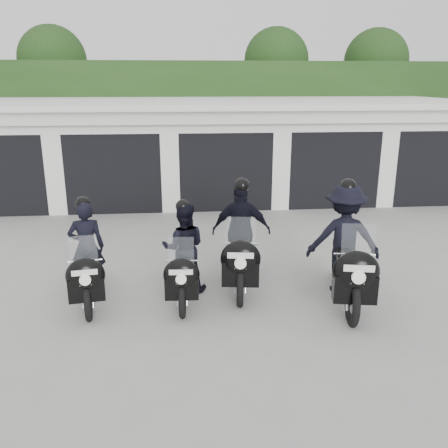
{
  "coord_description": "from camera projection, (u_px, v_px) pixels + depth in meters",
  "views": [
    {
      "loc": [
        -1.24,
        -7.53,
        3.56
      ],
      "look_at": [
        -0.49,
        0.71,
        1.05
      ],
      "focal_mm": 38.0,
      "sensor_mm": 36.0,
      "label": 1
    }
  ],
  "objects": [
    {
      "name": "police_bike_a",
      "position": [
        87.0,
        260.0,
        7.87
      ],
      "size": [
        0.8,
        2.03,
        1.77
      ],
      "rotation": [
        0.0,
        0.0,
        0.15
      ],
      "color": "black",
      "rests_on": "ground"
    },
    {
      "name": "garage_block",
      "position": [
        219.0,
        148.0,
        15.58
      ],
      "size": [
        16.4,
        6.8,
        2.96
      ],
      "color": "white",
      "rests_on": "ground"
    },
    {
      "name": "police_bike_b",
      "position": [
        184.0,
        255.0,
        8.05
      ],
      "size": [
        0.8,
        1.95,
        1.7
      ],
      "rotation": [
        0.0,
        0.0,
        -0.05
      ],
      "color": "black",
      "rests_on": "ground"
    },
    {
      "name": "police_bike_c",
      "position": [
        241.0,
        239.0,
        8.52
      ],
      "size": [
        1.14,
        2.25,
        1.97
      ],
      "rotation": [
        0.0,
        0.0,
        -0.13
      ],
      "color": "black",
      "rests_on": "ground"
    },
    {
      "name": "police_bike_d",
      "position": [
        345.0,
        247.0,
        7.94
      ],
      "size": [
        1.34,
        2.37,
        2.08
      ],
      "rotation": [
        0.0,
        0.0,
        -0.18
      ],
      "color": "black",
      "rests_on": "ground"
    },
    {
      "name": "background_vegetation",
      "position": [
        218.0,
        100.0,
        19.85
      ],
      "size": [
        20.0,
        3.9,
        5.8
      ],
      "color": "#1D3C16",
      "rests_on": "ground"
    },
    {
      "name": "ground",
      "position": [
        256.0,
        292.0,
        8.32
      ],
      "size": [
        80.0,
        80.0,
        0.0
      ],
      "primitive_type": "plane",
      "color": "#9C9C97",
      "rests_on": "ground"
    }
  ]
}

